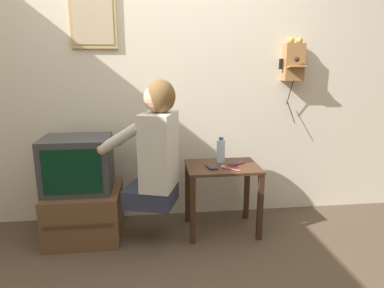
{
  "coord_description": "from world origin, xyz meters",
  "views": [
    {
      "loc": [
        -0.07,
        -1.76,
        1.38
      ],
      "look_at": [
        0.23,
        0.79,
        0.76
      ],
      "focal_mm": 32.0,
      "sensor_mm": 36.0,
      "label": 1
    }
  ],
  "objects_px": {
    "wall_phone_antique": "(293,61)",
    "water_bottle": "(221,151)",
    "cell_phone_held": "(211,167)",
    "toothbrush": "(230,169)",
    "person": "(156,147)",
    "framed_picture": "(93,19)",
    "television": "(78,164)",
    "cell_phone_spare": "(236,163)"
  },
  "relations": [
    {
      "from": "wall_phone_antique",
      "to": "water_bottle",
      "type": "distance_m",
      "value": 1.0
    },
    {
      "from": "cell_phone_held",
      "to": "toothbrush",
      "type": "relative_size",
      "value": 0.98
    },
    {
      "from": "person",
      "to": "water_bottle",
      "type": "relative_size",
      "value": 4.52
    },
    {
      "from": "cell_phone_held",
      "to": "toothbrush",
      "type": "distance_m",
      "value": 0.15
    },
    {
      "from": "person",
      "to": "framed_picture",
      "type": "distance_m",
      "value": 1.14
    },
    {
      "from": "wall_phone_antique",
      "to": "cell_phone_held",
      "type": "xyz_separation_m",
      "value": [
        -0.76,
        -0.35,
        -0.81
      ]
    },
    {
      "from": "toothbrush",
      "to": "cell_phone_held",
      "type": "bearing_deg",
      "value": 106.08
    },
    {
      "from": "wall_phone_antique",
      "to": "framed_picture",
      "type": "xyz_separation_m",
      "value": [
        -1.66,
        0.04,
        0.32
      ]
    },
    {
      "from": "person",
      "to": "wall_phone_antique",
      "type": "relative_size",
      "value": 1.29
    },
    {
      "from": "television",
      "to": "water_bottle",
      "type": "bearing_deg",
      "value": 3.57
    },
    {
      "from": "wall_phone_antique",
      "to": "toothbrush",
      "type": "distance_m",
      "value": 1.11
    },
    {
      "from": "framed_picture",
      "to": "cell_phone_held",
      "type": "distance_m",
      "value": 1.5
    },
    {
      "from": "person",
      "to": "toothbrush",
      "type": "bearing_deg",
      "value": -72.46
    },
    {
      "from": "wall_phone_antique",
      "to": "water_bottle",
      "type": "xyz_separation_m",
      "value": [
        -0.66,
        -0.2,
        -0.72
      ]
    },
    {
      "from": "wall_phone_antique",
      "to": "toothbrush",
      "type": "bearing_deg",
      "value": -146.89
    },
    {
      "from": "wall_phone_antique",
      "to": "toothbrush",
      "type": "xyz_separation_m",
      "value": [
        -0.63,
        -0.41,
        -0.81
      ]
    },
    {
      "from": "television",
      "to": "person",
      "type": "bearing_deg",
      "value": -12.37
    },
    {
      "from": "water_bottle",
      "to": "television",
      "type": "bearing_deg",
      "value": -176.43
    },
    {
      "from": "person",
      "to": "cell_phone_held",
      "type": "relative_size",
      "value": 7.16
    },
    {
      "from": "person",
      "to": "wall_phone_antique",
      "type": "distance_m",
      "value": 1.41
    },
    {
      "from": "cell_phone_spare",
      "to": "toothbrush",
      "type": "distance_m",
      "value": 0.16
    },
    {
      "from": "cell_phone_spare",
      "to": "water_bottle",
      "type": "xyz_separation_m",
      "value": [
        -0.11,
        0.08,
        0.09
      ]
    },
    {
      "from": "framed_picture",
      "to": "television",
      "type": "bearing_deg",
      "value": -113.7
    },
    {
      "from": "person",
      "to": "wall_phone_antique",
      "type": "bearing_deg",
      "value": -53.3
    },
    {
      "from": "framed_picture",
      "to": "water_bottle",
      "type": "xyz_separation_m",
      "value": [
        1.0,
        -0.25,
        -1.04
      ]
    },
    {
      "from": "water_bottle",
      "to": "toothbrush",
      "type": "relative_size",
      "value": 1.55
    },
    {
      "from": "person",
      "to": "water_bottle",
      "type": "bearing_deg",
      "value": -51.35
    },
    {
      "from": "wall_phone_antique",
      "to": "toothbrush",
      "type": "height_order",
      "value": "wall_phone_antique"
    },
    {
      "from": "television",
      "to": "wall_phone_antique",
      "type": "relative_size",
      "value": 0.69
    },
    {
      "from": "framed_picture",
      "to": "cell_phone_spare",
      "type": "height_order",
      "value": "framed_picture"
    },
    {
      "from": "framed_picture",
      "to": "cell_phone_spare",
      "type": "bearing_deg",
      "value": -16.19
    },
    {
      "from": "cell_phone_held",
      "to": "cell_phone_spare",
      "type": "relative_size",
      "value": 0.97
    },
    {
      "from": "person",
      "to": "wall_phone_antique",
      "type": "xyz_separation_m",
      "value": [
        1.2,
        0.41,
        0.62
      ]
    },
    {
      "from": "person",
      "to": "television",
      "type": "bearing_deg",
      "value": 95.58
    },
    {
      "from": "wall_phone_antique",
      "to": "cell_phone_spare",
      "type": "bearing_deg",
      "value": -153.01
    },
    {
      "from": "person",
      "to": "framed_picture",
      "type": "height_order",
      "value": "framed_picture"
    },
    {
      "from": "person",
      "to": "framed_picture",
      "type": "xyz_separation_m",
      "value": [
        -0.46,
        0.45,
        0.94
      ]
    },
    {
      "from": "person",
      "to": "water_bottle",
      "type": "distance_m",
      "value": 0.58
    },
    {
      "from": "wall_phone_antique",
      "to": "cell_phone_held",
      "type": "height_order",
      "value": "wall_phone_antique"
    },
    {
      "from": "framed_picture",
      "to": "water_bottle",
      "type": "bearing_deg",
      "value": -13.89
    },
    {
      "from": "television",
      "to": "cell_phone_spare",
      "type": "relative_size",
      "value": 3.71
    },
    {
      "from": "wall_phone_antique",
      "to": "water_bottle",
      "type": "height_order",
      "value": "wall_phone_antique"
    }
  ]
}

